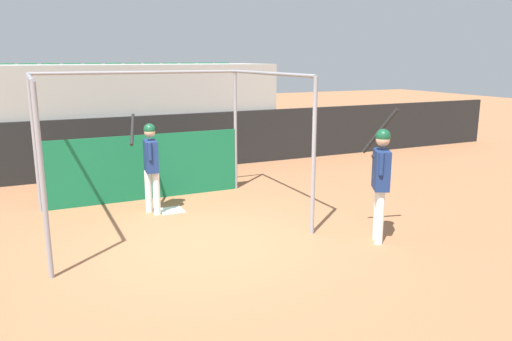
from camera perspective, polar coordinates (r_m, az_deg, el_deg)
ground_plane at (r=8.06m, az=-5.76°, el=-8.28°), size 60.00×60.00×0.00m
outfield_wall at (r=12.93m, az=-13.84°, el=2.81°), size 24.00×0.12×1.46m
bleacher_section at (r=14.07m, az=-15.02°, el=6.15°), size 8.15×2.40×2.74m
batting_cage at (r=9.97m, az=-12.06°, el=2.28°), size 4.14×3.35×2.63m
home_plate at (r=9.79m, az=-9.64°, el=-4.51°), size 0.44×0.44×0.02m
player_batter at (r=9.46m, az=-11.97°, el=1.18°), size 0.51×0.91×1.84m
player_waiting at (r=8.02m, az=14.07°, el=-0.39°), size 0.58×0.80×2.12m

